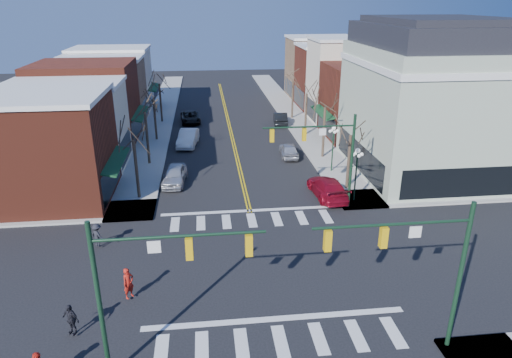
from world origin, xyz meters
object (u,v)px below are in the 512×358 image
object	(u,v)px
victorian_corner	(431,98)
car_right_mid	(289,150)
lamppost_corner	(357,166)
car_left_mid	(188,138)
car_right_near	(328,188)
pedestrian_dark_a	(71,319)
car_left_near	(174,175)
pedestrian_red_a	(128,283)
car_left_far	(190,117)
car_right_far	(280,118)
pedestrian_dark_b	(97,235)
lamppost_midblock	(333,141)

from	to	relation	value
victorian_corner	car_right_mid	xyz separation A→B (m)	(-11.35, 5.22, -5.95)
lamppost_corner	car_left_mid	bearing A→B (deg)	128.98
car_right_near	pedestrian_dark_a	size ratio (longest dim) A/B	3.40
car_left_near	car_left_mid	xyz separation A→B (m)	(0.89, 10.80, 0.07)
pedestrian_red_a	pedestrian_dark_a	bearing A→B (deg)	-178.40
car_left_far	pedestrian_red_a	world-z (taller)	pedestrian_red_a
victorian_corner	pedestrian_red_a	world-z (taller)	victorian_corner
lamppost_corner	car_right_far	world-z (taller)	lamppost_corner
car_left_mid	car_right_near	xyz separation A→B (m)	(11.27, -14.99, -0.06)
victorian_corner	car_right_near	bearing A→B (deg)	-154.42
car_left_mid	car_right_mid	xyz separation A→B (m)	(10.03, -4.93, -0.13)
car_left_near	car_right_far	xyz separation A→B (m)	(12.16, 18.46, -0.02)
car_right_near	car_right_mid	xyz separation A→B (m)	(-1.25, 10.06, -0.07)
victorian_corner	pedestrian_red_a	size ratio (longest dim) A/B	8.32
car_right_far	car_left_far	bearing A→B (deg)	-4.65
car_right_far	car_left_mid	bearing A→B (deg)	40.15
car_left_near	pedestrian_dark_b	xyz separation A→B (m)	(-4.24, -10.38, 0.14)
lamppost_corner	lamppost_midblock	xyz separation A→B (m)	(0.00, 6.50, 0.00)
lamppost_midblock	car_right_far	world-z (taller)	lamppost_midblock
car_left_far	pedestrian_dark_b	distance (m)	31.37
car_left_mid	car_right_far	xyz separation A→B (m)	(11.27, 7.66, -0.08)
car_left_mid	car_right_near	size ratio (longest dim) A/B	0.95
victorian_corner	car_right_near	xyz separation A→B (m)	(-10.10, -4.83, -5.88)
car_left_mid	pedestrian_red_a	bearing A→B (deg)	-87.66
victorian_corner	car_left_near	size ratio (longest dim) A/B	3.15
victorian_corner	pedestrian_dark_a	world-z (taller)	victorian_corner
car_right_far	pedestrian_dark_b	bearing A→B (deg)	66.33
car_right_mid	pedestrian_dark_b	xyz separation A→B (m)	(-15.15, -16.25, 0.21)
pedestrian_dark_b	car_left_far	bearing A→B (deg)	-60.88
car_right_near	pedestrian_dark_b	distance (m)	17.53
car_left_mid	car_right_mid	world-z (taller)	car_left_mid
car_right_mid	car_left_near	bearing A→B (deg)	31.63
lamppost_midblock	car_right_far	distance (m)	17.55
lamppost_midblock	pedestrian_dark_a	bearing A→B (deg)	-132.02
pedestrian_dark_a	pedestrian_red_a	bearing A→B (deg)	78.90
pedestrian_dark_a	pedestrian_dark_b	xyz separation A→B (m)	(-0.45, 8.17, -0.03)
victorian_corner	car_left_far	distance (m)	29.76
lamppost_corner	lamppost_midblock	bearing A→B (deg)	90.00
lamppost_midblock	car_left_far	size ratio (longest dim) A/B	0.88
car_left_mid	victorian_corner	bearing A→B (deg)	-17.90
car_left_far	pedestrian_red_a	xyz separation A→B (m)	(-2.50, -36.59, 0.32)
car_right_near	pedestrian_dark_a	distance (m)	21.47
car_right_far	pedestrian_red_a	bearing A→B (deg)	74.29
lamppost_corner	pedestrian_red_a	size ratio (longest dim) A/B	2.53
lamppost_corner	pedestrian_red_a	bearing A→B (deg)	-145.44
car_left_far	pedestrian_red_a	distance (m)	36.67
car_left_mid	car_right_near	distance (m)	18.76
car_left_far	car_right_mid	world-z (taller)	car_right_mid
car_right_near	pedestrian_red_a	bearing A→B (deg)	37.25
pedestrian_dark_a	pedestrian_dark_b	bearing A→B (deg)	123.75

